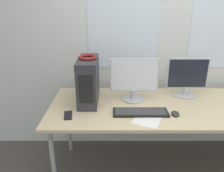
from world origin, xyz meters
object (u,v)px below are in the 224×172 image
Objects in this scene: pc_tower at (89,81)px; monitor_right_near at (188,78)px; headphones at (88,57)px; cell_phone at (69,115)px; mouse at (176,114)px; monitor_main at (135,80)px; keyboard at (141,112)px.

pc_tower is 1.13× the size of monitor_right_near.
cell_phone is at bearing -116.81° from headphones.
headphones is 0.43× the size of monitor_right_near.
cell_phone is (-0.92, -0.01, -0.01)m from mouse.
monitor_main is 0.50m from mouse.
keyboard is (0.47, -0.26, -0.43)m from headphones.
mouse is (0.30, -0.03, 0.00)m from keyboard.
headphones is at bearing -172.48° from monitor_right_near.
pc_tower is 0.23m from headphones.
keyboard is 5.05× the size of mouse.
mouse is 0.92m from cell_phone.
keyboard reaches higher than cell_phone.
monitor_main is at bearing 136.10° from mouse.
pc_tower is 0.96× the size of keyboard.
cell_phone is at bearing -179.15° from mouse.
monitor_right_near is 4.29× the size of mouse.
monitor_right_near is at bearing 7.57° from pc_tower.
cell_phone is (-0.15, -0.30, -0.21)m from pc_tower.
monitor_right_near is 2.55× the size of cell_phone.
headphones is (0.00, 0.00, 0.23)m from pc_tower.
headphones is 0.49m from monitor_main.
monitor_main reaches higher than mouse.
monitor_right_near reaches higher than mouse.
mouse is at bearing -5.74° from keyboard.
cell_phone is (-0.63, -0.04, -0.01)m from keyboard.
keyboard is 3.00× the size of cell_phone.
headphones is 1.84× the size of mouse.
monitor_right_near is 1.23m from cell_phone.
headphones is 1.09× the size of cell_phone.
monitor_main reaches higher than cell_phone.
mouse is (-0.21, -0.42, -0.18)m from monitor_right_near.
pc_tower is 0.99× the size of monitor_main.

